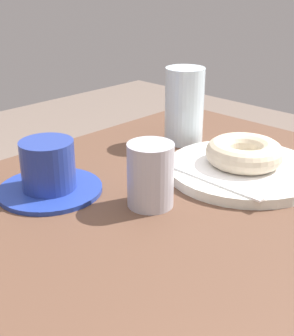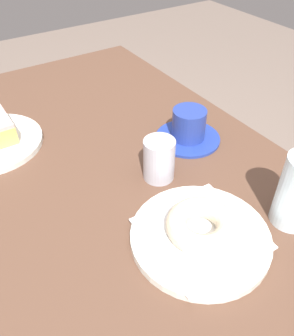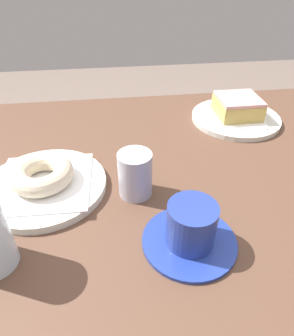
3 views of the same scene
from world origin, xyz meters
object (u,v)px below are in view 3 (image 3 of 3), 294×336
at_px(plate_glazed_square, 235,118).
at_px(plate_sugar_ring, 45,186).
at_px(donut_glazed_square, 238,106).
at_px(coffee_cup, 191,228).
at_px(donut_sugar_ring, 42,174).
at_px(sugar_jar, 135,174).

height_order(plate_glazed_square, plate_sugar_ring, plate_sugar_ring).
height_order(donut_glazed_square, coffee_cup, coffee_cup).
height_order(donut_sugar_ring, sugar_jar, sugar_jar).
height_order(donut_glazed_square, donut_sugar_ring, donut_glazed_square).
bearing_deg(donut_sugar_ring, plate_glazed_square, -154.19).
xyz_separation_m(donut_glazed_square, sugar_jar, (0.28, 0.25, 0.00)).
distance_m(plate_glazed_square, donut_glazed_square, 0.03).
distance_m(donut_sugar_ring, coffee_cup, 0.28).
height_order(plate_glazed_square, sugar_jar, sugar_jar).
xyz_separation_m(plate_glazed_square, coffee_cup, (0.22, 0.38, 0.03)).
bearing_deg(sugar_jar, plate_sugar_ring, -11.04).
bearing_deg(donut_glazed_square, coffee_cup, 60.12).
bearing_deg(coffee_cup, donut_sugar_ring, -33.98).
bearing_deg(coffee_cup, plate_glazed_square, -119.88).
relative_size(donut_glazed_square, sugar_jar, 1.22).
height_order(plate_glazed_square, donut_glazed_square, donut_glazed_square).
xyz_separation_m(donut_glazed_square, plate_sugar_ring, (0.45, 0.22, -0.03)).
bearing_deg(donut_sugar_ring, donut_glazed_square, -154.19).
height_order(donut_glazed_square, plate_sugar_ring, donut_glazed_square).
xyz_separation_m(plate_glazed_square, donut_glazed_square, (0.00, 0.00, 0.03)).
distance_m(plate_sugar_ring, donut_sugar_ring, 0.03).
relative_size(donut_glazed_square, coffee_cup, 0.72).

